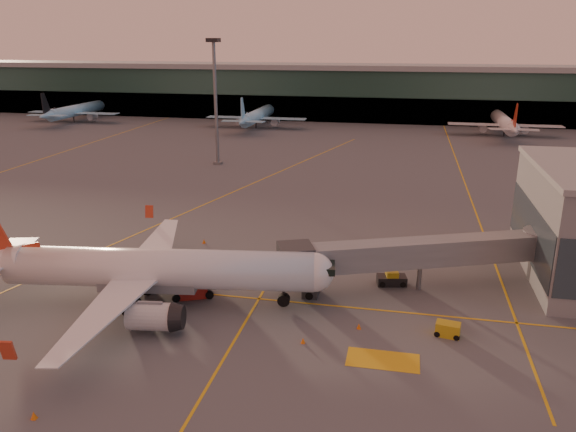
% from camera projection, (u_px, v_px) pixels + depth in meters
% --- Properties ---
extents(ground, '(600.00, 600.00, 0.00)m').
position_uv_depth(ground, '(195.00, 317.00, 53.83)').
color(ground, '#4C4F54').
rests_on(ground, ground).
extents(taxi_markings, '(100.12, 173.00, 0.01)m').
position_uv_depth(taxi_markings, '(248.00, 193.00, 96.77)').
color(taxi_markings, gold).
rests_on(taxi_markings, ground).
extents(terminal, '(400.00, 20.00, 17.60)m').
position_uv_depth(terminal, '(350.00, 92.00, 183.47)').
color(terminal, '#19382D').
rests_on(terminal, ground).
extents(mast_west_near, '(2.40, 2.40, 25.60)m').
position_uv_depth(mast_west_near, '(215.00, 93.00, 114.84)').
color(mast_west_near, slate).
rests_on(mast_west_near, ground).
extents(distant_aircraft_row, '(350.00, 34.00, 13.00)m').
position_uv_depth(distant_aircraft_row, '(378.00, 131.00, 161.79)').
color(distant_aircraft_row, '#8FCEF0').
rests_on(distant_aircraft_row, ground).
extents(main_airplane, '(37.61, 34.05, 11.37)m').
position_uv_depth(main_airplane, '(147.00, 270.00, 55.33)').
color(main_airplane, white).
rests_on(main_airplane, ground).
extents(jet_bridge, '(29.84, 14.24, 5.70)m').
position_uv_depth(jet_bridge, '(434.00, 253.00, 58.88)').
color(jet_bridge, slate).
rests_on(jet_bridge, ground).
extents(catering_truck, '(5.92, 4.40, 4.22)m').
position_uv_depth(catering_truck, '(189.00, 274.00, 57.47)').
color(catering_truck, '#A61E17').
rests_on(catering_truck, ground).
extents(gpu_cart, '(2.35, 1.65, 1.26)m').
position_uv_depth(gpu_cart, '(448.00, 330.00, 50.18)').
color(gpu_cart, gold).
rests_on(gpu_cart, ground).
extents(pushback_tug, '(3.37, 2.23, 1.60)m').
position_uv_depth(pushback_tug, '(392.00, 279.00, 60.67)').
color(pushback_tug, black).
rests_on(pushback_tug, ground).
extents(cone_nose, '(0.41, 0.41, 0.52)m').
position_uv_depth(cone_nose, '(359.00, 326.00, 51.53)').
color(cone_nose, orange).
rests_on(cone_nose, ground).
extents(cone_wing_right, '(0.46, 0.46, 0.58)m').
position_uv_depth(cone_wing_right, '(34.00, 415.00, 39.29)').
color(cone_wing_right, orange).
rests_on(cone_wing_right, ground).
extents(cone_wing_left, '(0.44, 0.44, 0.56)m').
position_uv_depth(cone_wing_left, '(204.00, 241.00, 73.08)').
color(cone_wing_left, orange).
rests_on(cone_wing_left, ground).
extents(cone_fwd, '(0.40, 0.40, 0.51)m').
position_uv_depth(cone_fwd, '(303.00, 341.00, 49.08)').
color(cone_fwd, orange).
rests_on(cone_fwd, ground).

